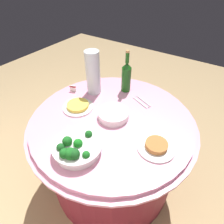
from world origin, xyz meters
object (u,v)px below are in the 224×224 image
broccoli_bowl (77,148)px  decorative_fruit_vase (93,75)px  food_plate_fried_egg (78,106)px  label_placard_front (73,88)px  wine_bottle (126,76)px  serving_tongs (142,102)px  plate_stack (113,114)px  food_plate_peanuts (156,146)px

broccoli_bowl → decorative_fruit_vase: (0.30, -0.54, 0.11)m
food_plate_fried_egg → label_placard_front: label_placard_front is taller
wine_bottle → serving_tongs: 0.24m
decorative_fruit_vase → label_placard_front: bearing=32.4°
decorative_fruit_vase → serving_tongs: bearing=-168.1°
plate_stack → food_plate_peanuts: size_ratio=0.95×
food_plate_peanuts → plate_stack: bearing=-13.8°
plate_stack → broccoli_bowl: bearing=89.8°
wine_bottle → serving_tongs: (-0.19, 0.08, -0.12)m
plate_stack → food_plate_peanuts: plate_stack is taller
wine_bottle → decorative_fruit_vase: decorative_fruit_vase is taller
broccoli_bowl → decorative_fruit_vase: size_ratio=0.82×
label_placard_front → plate_stack: bearing=169.8°
label_placard_front → food_plate_peanuts: bearing=168.2°
food_plate_fried_egg → label_placard_front: 0.23m
wine_bottle → label_placard_front: 0.44m
food_plate_fried_egg → broccoli_bowl: bearing=131.2°
plate_stack → label_placard_front: bearing=-10.2°
broccoli_bowl → serving_tongs: broccoli_bowl is taller
serving_tongs → food_plate_fried_egg: food_plate_fried_egg is taller
serving_tongs → label_placard_front: bearing=18.1°
wine_bottle → serving_tongs: wine_bottle is taller
decorative_fruit_vase → food_plate_fried_egg: decorative_fruit_vase is taller
broccoli_bowl → serving_tongs: size_ratio=1.70×
serving_tongs → label_placard_front: label_placard_front is taller
serving_tongs → food_plate_peanuts: size_ratio=0.75×
serving_tongs → food_plate_peanuts: (-0.26, 0.34, 0.01)m
food_plate_fried_egg → plate_stack: bearing=-167.9°
plate_stack → decorative_fruit_vase: (0.30, -0.17, 0.13)m
decorative_fruit_vase → food_plate_peanuts: size_ratio=1.55×
wine_bottle → label_placard_front: size_ratio=6.11×
plate_stack → serving_tongs: plate_stack is taller
plate_stack → food_plate_fried_egg: (0.27, 0.06, -0.01)m
plate_stack → label_placard_front: size_ratio=3.82×
broccoli_bowl → wine_bottle: size_ratio=0.83×
broccoli_bowl → food_plate_fried_egg: bearing=-48.8°
broccoli_bowl → serving_tongs: 0.63m
serving_tongs → food_plate_peanuts: bearing=127.4°
wine_bottle → serving_tongs: size_ratio=2.04×
serving_tongs → wine_bottle: bearing=-22.2°
broccoli_bowl → label_placard_front: size_ratio=5.09×
wine_bottle → food_plate_peanuts: bearing=137.2°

